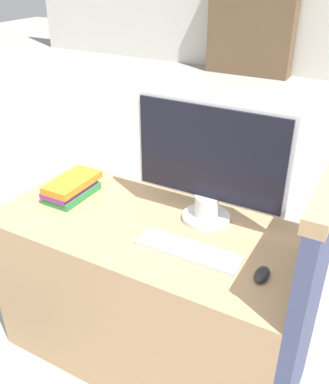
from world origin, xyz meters
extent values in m
cube|color=tan|center=(0.00, 0.32, 0.37)|extent=(1.33, 0.64, 0.75)
cube|color=#474C70|center=(0.69, 0.28, 0.56)|extent=(0.05, 0.56, 1.11)
cylinder|color=silver|center=(0.20, 0.48, 0.76)|extent=(0.21, 0.21, 0.02)
cylinder|color=silver|center=(0.20, 0.48, 0.82)|extent=(0.10, 0.10, 0.09)
cube|color=silver|center=(0.20, 0.49, 1.06)|extent=(0.65, 0.01, 0.42)
cube|color=black|center=(0.20, 0.48, 1.06)|extent=(0.63, 0.02, 0.39)
cube|color=silver|center=(0.23, 0.23, 0.76)|extent=(0.41, 0.12, 0.02)
ellipsoid|color=#262626|center=(0.53, 0.23, 0.76)|extent=(0.05, 0.09, 0.03)
cube|color=#2D7F42|center=(-0.44, 0.36, 0.77)|extent=(0.14, 0.26, 0.03)
cube|color=#7A3384|center=(-0.45, 0.35, 0.79)|extent=(0.14, 0.25, 0.02)
cube|color=orange|center=(-0.44, 0.37, 0.82)|extent=(0.14, 0.28, 0.03)
cube|color=brown|center=(-1.50, 6.03, 0.84)|extent=(1.39, 0.32, 1.68)
camera|label=1|loc=(0.79, -0.97, 1.75)|focal=40.00mm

